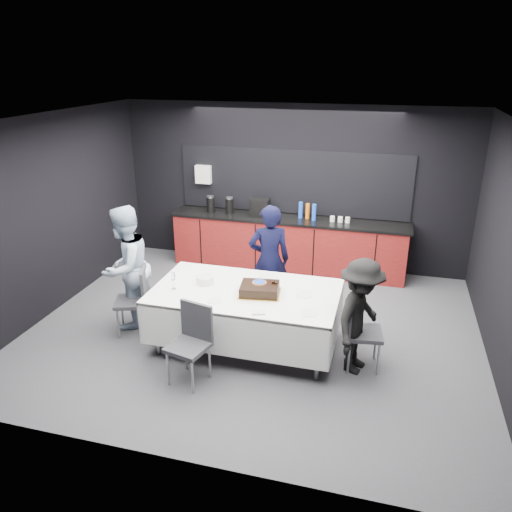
# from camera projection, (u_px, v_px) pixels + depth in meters

# --- Properties ---
(ground) EXTENTS (6.00, 6.00, 0.00)m
(ground) POSITION_uv_depth(u_px,v_px,m) (254.00, 329.00, 6.88)
(ground) COLOR #48494E
(ground) RESTS_ON ground
(room_shell) EXTENTS (6.04, 5.04, 2.82)m
(room_shell) POSITION_uv_depth(u_px,v_px,m) (254.00, 198.00, 6.19)
(room_shell) COLOR white
(room_shell) RESTS_ON ground
(kitchenette) EXTENTS (4.10, 0.64, 2.05)m
(kitchenette) POSITION_uv_depth(u_px,v_px,m) (287.00, 239.00, 8.66)
(kitchenette) COLOR maroon
(kitchenette) RESTS_ON ground
(party_table) EXTENTS (2.32, 1.32, 0.78)m
(party_table) POSITION_uv_depth(u_px,v_px,m) (246.00, 300.00, 6.28)
(party_table) COLOR #99999E
(party_table) RESTS_ON ground
(cake_assembly) EXTENTS (0.55, 0.47, 0.16)m
(cake_assembly) POSITION_uv_depth(u_px,v_px,m) (260.00, 289.00, 6.12)
(cake_assembly) COLOR gold
(cake_assembly) RESTS_ON party_table
(plate_stack) EXTENTS (0.23, 0.23, 0.10)m
(plate_stack) POSITION_uv_depth(u_px,v_px,m) (205.00, 280.00, 6.41)
(plate_stack) COLOR white
(plate_stack) RESTS_ON party_table
(loose_plate_near) EXTENTS (0.19, 0.19, 0.01)m
(loose_plate_near) POSITION_uv_depth(u_px,v_px,m) (215.00, 300.00, 5.96)
(loose_plate_near) COLOR white
(loose_plate_near) RESTS_ON party_table
(loose_plate_right_a) EXTENTS (0.22, 0.22, 0.01)m
(loose_plate_right_a) POSITION_uv_depth(u_px,v_px,m) (304.00, 294.00, 6.12)
(loose_plate_right_a) COLOR white
(loose_plate_right_a) RESTS_ON party_table
(loose_plate_right_b) EXTENTS (0.20, 0.20, 0.01)m
(loose_plate_right_b) POSITION_uv_depth(u_px,v_px,m) (309.00, 313.00, 5.67)
(loose_plate_right_b) COLOR white
(loose_plate_right_b) RESTS_ON party_table
(loose_plate_far) EXTENTS (0.19, 0.19, 0.01)m
(loose_plate_far) POSITION_uv_depth(u_px,v_px,m) (266.00, 277.00, 6.59)
(loose_plate_far) COLOR white
(loose_plate_far) RESTS_ON party_table
(fork_pile) EXTENTS (0.17, 0.13, 0.02)m
(fork_pile) POSITION_uv_depth(u_px,v_px,m) (258.00, 313.00, 5.66)
(fork_pile) COLOR white
(fork_pile) RESTS_ON party_table
(champagne_flute) EXTENTS (0.06, 0.06, 0.22)m
(champagne_flute) POSITION_uv_depth(u_px,v_px,m) (173.00, 277.00, 6.21)
(champagne_flute) COLOR white
(champagne_flute) RESTS_ON party_table
(chair_left) EXTENTS (0.54, 0.54, 0.92)m
(chair_left) POSITION_uv_depth(u_px,v_px,m) (137.00, 296.00, 6.64)
(chair_left) COLOR #323338
(chair_left) RESTS_ON ground
(chair_right) EXTENTS (0.48, 0.48, 0.92)m
(chair_right) POSITION_uv_depth(u_px,v_px,m) (358.00, 326.00, 5.88)
(chair_right) COLOR #323338
(chair_right) RESTS_ON ground
(chair_near) EXTENTS (0.51, 0.51, 0.92)m
(chair_near) POSITION_uv_depth(u_px,v_px,m) (192.00, 337.00, 5.65)
(chair_near) COLOR #323338
(chair_near) RESTS_ON ground
(person_center) EXTENTS (0.69, 0.58, 1.63)m
(person_center) POSITION_uv_depth(u_px,v_px,m) (269.00, 260.00, 7.06)
(person_center) COLOR black
(person_center) RESTS_ON ground
(person_left) EXTENTS (0.77, 0.92, 1.70)m
(person_left) POSITION_uv_depth(u_px,v_px,m) (126.00, 268.00, 6.72)
(person_left) COLOR #AFC4DC
(person_left) RESTS_ON ground
(person_right) EXTENTS (0.77, 1.03, 1.41)m
(person_right) POSITION_uv_depth(u_px,v_px,m) (360.00, 317.00, 5.75)
(person_right) COLOR black
(person_right) RESTS_ON ground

